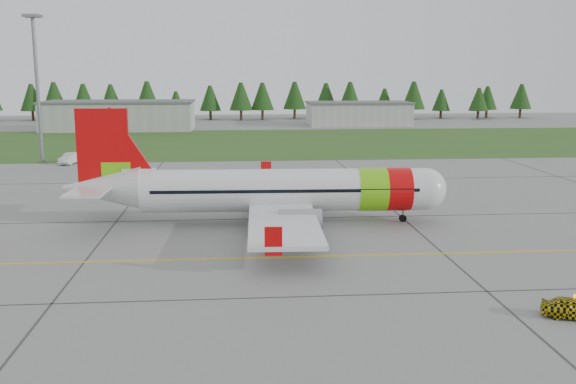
{
  "coord_description": "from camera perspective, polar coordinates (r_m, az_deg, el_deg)",
  "views": [
    {
      "loc": [
        -4.67,
        -34.88,
        12.74
      ],
      "look_at": [
        -0.51,
        15.27,
        3.26
      ],
      "focal_mm": 40.0,
      "sensor_mm": 36.0,
      "label": 1
    }
  ],
  "objects": [
    {
      "name": "ground",
      "position": [
        37.43,
        2.75,
        -9.25
      ],
      "size": [
        320.0,
        320.0,
        0.0
      ],
      "primitive_type": "plane",
      "color": "gray",
      "rests_on": "ground"
    },
    {
      "name": "aircraft",
      "position": [
        54.2,
        -1.09,
        0.12
      ],
      "size": [
        32.31,
        29.7,
        9.79
      ],
      "rotation": [
        0.0,
        0.0,
        -0.03
      ],
      "color": "silver",
      "rests_on": "ground"
    },
    {
      "name": "follow_me_car",
      "position": [
        36.92,
        24.2,
        -7.83
      ],
      "size": [
        1.52,
        1.63,
        3.25
      ],
      "primitive_type": "imported",
      "rotation": [
        0.0,
        0.0,
        1.18
      ],
      "color": "yellow",
      "rests_on": "ground"
    },
    {
      "name": "service_van",
      "position": [
        94.82,
        -18.83,
        3.77
      ],
      "size": [
        1.9,
        1.83,
        4.6
      ],
      "primitive_type": "imported",
      "rotation": [
        0.0,
        0.0,
        -0.22
      ],
      "color": "silver",
      "rests_on": "ground"
    },
    {
      "name": "grass_strip",
      "position": [
        117.67,
        -2.44,
        4.45
      ],
      "size": [
        320.0,
        50.0,
        0.03
      ],
      "primitive_type": "cube",
      "color": "#30561E",
      "rests_on": "ground"
    },
    {
      "name": "taxi_guideline",
      "position": [
        44.98,
        1.42,
        -5.78
      ],
      "size": [
        120.0,
        0.25,
        0.02
      ],
      "primitive_type": "cube",
      "color": "gold",
      "rests_on": "ground"
    },
    {
      "name": "hangar_west",
      "position": [
        147.4,
        -14.72,
        6.53
      ],
      "size": [
        32.0,
        14.0,
        6.0
      ],
      "primitive_type": "cube",
      "color": "#A8A8A3",
      "rests_on": "ground"
    },
    {
      "name": "hangar_east",
      "position": [
        156.07,
        6.28,
        6.88
      ],
      "size": [
        24.0,
        12.0,
        5.2
      ],
      "primitive_type": "cube",
      "color": "#A8A8A3",
      "rests_on": "ground"
    },
    {
      "name": "floodlight_mast",
      "position": [
        96.86,
        -21.36,
        8.32
      ],
      "size": [
        0.5,
        0.5,
        20.0
      ],
      "primitive_type": "cylinder",
      "color": "slate",
      "rests_on": "ground"
    },
    {
      "name": "treeline",
      "position": [
        173.12,
        -3.22,
        8.09
      ],
      "size": [
        160.0,
        8.0,
        10.0
      ],
      "primitive_type": null,
      "color": "#1C3F14",
      "rests_on": "ground"
    }
  ]
}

